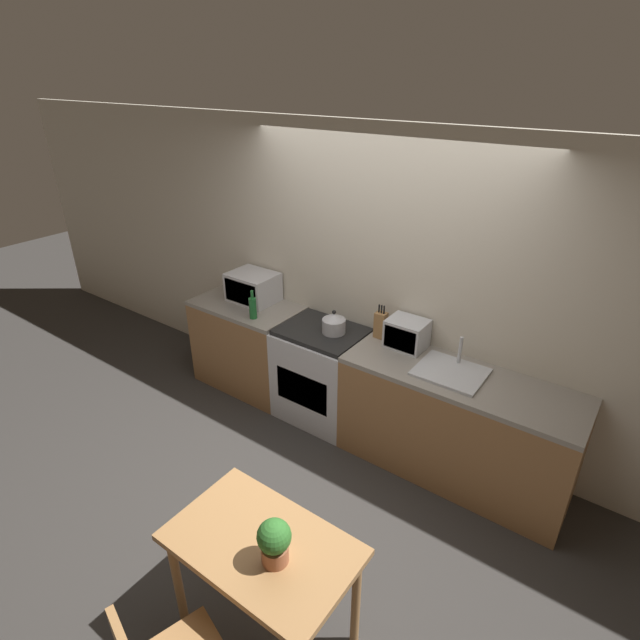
{
  "coord_description": "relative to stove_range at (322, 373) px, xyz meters",
  "views": [
    {
      "loc": [
        1.88,
        -2.38,
        2.94
      ],
      "look_at": [
        -0.31,
        0.64,
        1.05
      ],
      "focal_mm": 28.0,
      "sensor_mm": 36.0,
      "label": 1
    }
  ],
  "objects": [
    {
      "name": "ground_plane",
      "position": [
        0.36,
        -0.74,
        -0.45
      ],
      "size": [
        16.0,
        16.0,
        0.0
      ],
      "primitive_type": "plane",
      "color": "#33302D"
    },
    {
      "name": "wall_back",
      "position": [
        0.36,
        0.34,
        0.85
      ],
      "size": [
        10.0,
        0.06,
        2.6
      ],
      "color": "beige",
      "rests_on": "ground_plane"
    },
    {
      "name": "counter_left_run",
      "position": [
        -0.91,
        0.0,
        0.0
      ],
      "size": [
        1.06,
        0.62,
        0.9
      ],
      "color": "olive",
      "rests_on": "ground_plane"
    },
    {
      "name": "counter_right_run",
      "position": [
        1.27,
        0.0,
        0.0
      ],
      "size": [
        1.79,
        0.62,
        0.9
      ],
      "color": "olive",
      "rests_on": "ground_plane"
    },
    {
      "name": "stove_range",
      "position": [
        0.0,
        0.0,
        0.0
      ],
      "size": [
        0.75,
        0.62,
        0.9
      ],
      "color": "silver",
      "rests_on": "ground_plane"
    },
    {
      "name": "kettle",
      "position": [
        0.11,
        0.02,
        0.54
      ],
      "size": [
        0.2,
        0.2,
        0.21
      ],
      "color": "#B7B7BC",
      "rests_on": "stove_range"
    },
    {
      "name": "microwave",
      "position": [
        -0.91,
        0.11,
        0.59
      ],
      "size": [
        0.45,
        0.36,
        0.28
      ],
      "color": "silver",
      "rests_on": "counter_left_run"
    },
    {
      "name": "bottle",
      "position": [
        -0.64,
        -0.18,
        0.56
      ],
      "size": [
        0.07,
        0.07,
        0.27
      ],
      "color": "#1E662D",
      "rests_on": "counter_left_run"
    },
    {
      "name": "knife_block",
      "position": [
        0.47,
        0.18,
        0.57
      ],
      "size": [
        0.09,
        0.08,
        0.3
      ],
      "color": "#9E7042",
      "rests_on": "counter_right_run"
    },
    {
      "name": "toaster_oven",
      "position": [
        0.73,
        0.16,
        0.57
      ],
      "size": [
        0.31,
        0.25,
        0.24
      ],
      "color": "silver",
      "rests_on": "counter_right_run"
    },
    {
      "name": "sink_basin",
      "position": [
        1.18,
        0.01,
        0.47
      ],
      "size": [
        0.5,
        0.42,
        0.24
      ],
      "color": "silver",
      "rests_on": "counter_right_run"
    },
    {
      "name": "dining_table",
      "position": [
        0.95,
        -1.86,
        0.2
      ],
      "size": [
        0.99,
        0.61,
        0.76
      ],
      "color": "#9E7042",
      "rests_on": "ground_plane"
    },
    {
      "name": "potted_plant",
      "position": [
        1.08,
        -1.9,
        0.45
      ],
      "size": [
        0.17,
        0.17,
        0.26
      ],
      "color": "#9E5B3D",
      "rests_on": "dining_table"
    }
  ]
}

